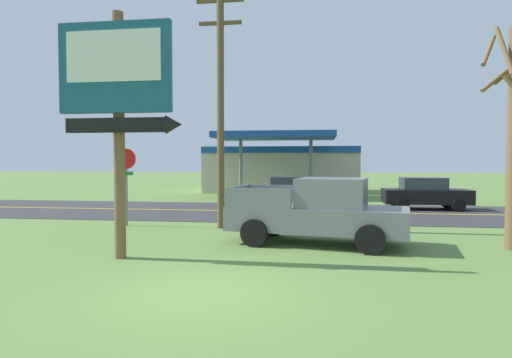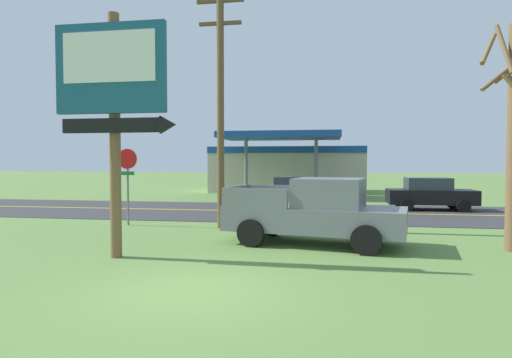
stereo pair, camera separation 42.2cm
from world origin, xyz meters
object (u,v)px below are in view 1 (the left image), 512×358
Objects in this scene: gas_station at (282,168)px; car_black_near_lane at (425,193)px; pickup_grey_parked_on_lawn at (319,212)px; stop_sign at (126,173)px; utility_pole at (221,101)px; car_silver_mid_lane at (294,192)px; motel_sign at (118,92)px.

gas_station is 2.86× the size of car_black_near_lane.
gas_station reaches higher than pickup_grey_parked_on_lawn.
car_black_near_lane is (12.65, 7.30, -1.20)m from stop_sign.
utility_pole is 0.73× the size of gas_station.
utility_pole is 5.74m from pickup_grey_parked_on_lawn.
stop_sign is 0.34× the size of utility_pole.
gas_station is at bearing 97.42° from car_silver_mid_lane.
car_black_near_lane is (10.36, 12.68, -3.33)m from motel_sign.
utility_pole is 2.08× the size of car_black_near_lane.
pickup_grey_parked_on_lawn is at bearing -82.73° from gas_station.
gas_station reaches higher than stop_sign.
motel_sign is 2.09× the size of stop_sign.
utility_pole is (1.39, 5.30, 0.48)m from motel_sign.
utility_pole is at bearing 143.64° from pickup_grey_parked_on_lawn.
car_silver_mid_lane is at bearing 97.10° from pickup_grey_parked_on_lawn.
car_silver_mid_lane is at bearing 73.77° from motel_sign.
car_silver_mid_lane is (1.58, -12.15, -1.11)m from gas_station.
motel_sign is 0.70× the size of utility_pole.
motel_sign is 6.22m from stop_sign.
utility_pole reaches higher than gas_station.
motel_sign is at bearing -104.70° from utility_pole.
stop_sign is at bearing 178.86° from utility_pole.
stop_sign is 0.70× the size of car_silver_mid_lane.
stop_sign is at bearing -150.00° from car_black_near_lane.
car_silver_mid_lane is at bearing -82.58° from gas_station.
pickup_grey_parked_on_lawn is at bearing -36.36° from utility_pole.
motel_sign is at bearing -106.23° from car_silver_mid_lane.
stop_sign reaches higher than car_silver_mid_lane.
stop_sign is 14.66m from car_black_near_lane.
stop_sign is 19.94m from gas_station.
stop_sign is 0.25× the size of gas_station.
utility_pole is 2.08× the size of car_silver_mid_lane.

